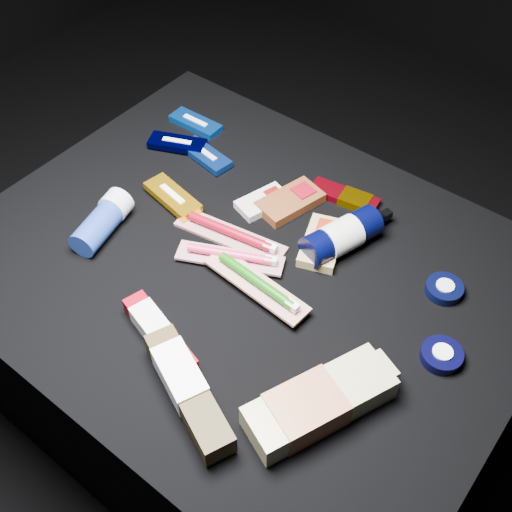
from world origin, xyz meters
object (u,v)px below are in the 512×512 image
Objects in this scene: lotion_bottle at (342,236)px; deodorant_stick at (103,221)px; bodywash_bottle at (317,404)px; toothpaste_carton_red at (157,332)px.

deodorant_stick is at bearing -129.39° from lotion_bottle.
toothpaste_carton_red is at bearing -147.52° from bodywash_bottle.
bodywash_bottle is 0.28m from toothpaste_carton_red.
bodywash_bottle is at bearing 25.49° from toothpaste_carton_red.
lotion_bottle is 0.79× the size of bodywash_bottle.
lotion_bottle is at bearing 139.62° from bodywash_bottle.
lotion_bottle is 1.10× the size of toothpaste_carton_red.
deodorant_stick is 0.81× the size of toothpaste_carton_red.
toothpaste_carton_red is (-0.27, -0.05, -0.01)m from bodywash_bottle.
deodorant_stick is 0.26m from toothpaste_carton_red.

